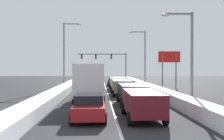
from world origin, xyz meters
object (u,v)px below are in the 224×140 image
Objects in this scene: suv_charcoal_center_lane_fourth at (93,82)px; traffic_light_gantry at (109,60)px; roadside_sign_right at (169,61)px; sedan_red_center_lane_nearest at (89,106)px; sedan_navy_right_lane_fifth at (114,81)px; suv_silver_center_lane_third at (94,85)px; suv_black_right_lane_second at (131,92)px; suv_tan_right_lane_third at (121,86)px; box_truck_center_lane_second at (90,81)px; suv_gray_center_lane_fifth at (96,80)px; suv_maroon_right_lane_nearest at (142,102)px; suv_white_right_lane_fourth at (117,82)px; street_lamp_right_near at (187,49)px; street_lamp_left_mid at (66,50)px; street_lamp_right_mid at (143,54)px.

suv_charcoal_center_lane_fourth is 0.46× the size of traffic_light_gantry.
sedan_red_center_lane_nearest is at bearing -116.90° from roadside_sign_right.
roadside_sign_right reaches higher than sedan_navy_right_lane_fifth.
roadside_sign_right is (10.83, 6.06, 3.00)m from suv_silver_center_lane_third.
suv_black_right_lane_second is 10.01m from suv_silver_center_lane_third.
box_truck_center_lane_second reaches higher than suv_tan_right_lane_third.
box_truck_center_lane_second is 14.59m from suv_charcoal_center_lane_fourth.
suv_charcoal_center_lane_fourth is (-3.37, -5.63, 0.25)m from sedan_navy_right_lane_fifth.
suv_silver_center_lane_third is 0.89× the size of roadside_sign_right.
suv_silver_center_lane_third is (-3.09, -11.86, 0.25)m from sedan_navy_right_lane_fifth.
roadside_sign_right is at bearing -30.26° from suv_gray_center_lane_fifth.
suv_gray_center_lane_fifth reaches higher than sedan_red_center_lane_nearest.
traffic_light_gantry is (3.10, 18.93, 3.71)m from suv_charcoal_center_lane_fourth.
suv_maroon_right_lane_nearest and suv_silver_center_lane_third have the same top height.
suv_tan_right_lane_third is 1.00× the size of suv_white_right_lane_fourth.
sedan_navy_right_lane_fifth is (-0.22, 21.31, -0.25)m from suv_black_right_lane_second.
roadside_sign_right is at bearing -67.22° from traffic_light_gantry.
suv_charcoal_center_lane_fourth is (-0.11, 14.56, -0.88)m from box_truck_center_lane_second.
street_lamp_right_near is at bearing -82.24° from traffic_light_gantry.
sedan_navy_right_lane_fifth is 10.33m from street_lamp_left_mid.
suv_gray_center_lane_fifth is at bearing 152.69° from street_lamp_right_mid.
suv_maroon_right_lane_nearest is at bearing -80.80° from suv_charcoal_center_lane_fourth.
traffic_light_gantry reaches higher than suv_white_right_lane_fourth.
box_truck_center_lane_second is at bearing -89.55° from suv_charcoal_center_lane_fourth.
suv_black_right_lane_second is at bearing 89.04° from suv_maroon_right_lane_nearest.
suv_silver_center_lane_third is 13.42m from street_lamp_right_near.
box_truck_center_lane_second is at bearing -95.09° from traffic_light_gantry.
sedan_red_center_lane_nearest is at bearing -98.94° from suv_white_right_lane_fourth.
suv_gray_center_lane_fifth is 0.46× the size of traffic_light_gantry.
traffic_light_gantry reaches higher than roadside_sign_right.
suv_black_right_lane_second is at bearing 167.21° from street_lamp_right_near.
suv_maroon_right_lane_nearest is 1.09× the size of sedan_navy_right_lane_fifth.
street_lamp_left_mid is (-7.35, 15.57, 4.53)m from suv_black_right_lane_second.
suv_gray_center_lane_fifth is at bearing 89.25° from suv_silver_center_lane_third.
traffic_light_gantry reaches higher than sedan_navy_right_lane_fifth.
sedan_navy_right_lane_fifth is at bearing 80.82° from box_truck_center_lane_second.
suv_gray_center_lane_fifth is (-2.96, 14.46, 0.00)m from suv_tan_right_lane_third.
suv_white_right_lane_fourth is (-0.14, 14.14, 0.00)m from suv_black_right_lane_second.
traffic_light_gantry is at bearing 80.70° from suv_charcoal_center_lane_fourth.
street_lamp_left_mid is (-11.43, -2.43, 0.39)m from street_lamp_right_mid.
suv_charcoal_center_lane_fourth is at bearing 115.50° from street_lamp_right_near.
roadside_sign_right is (11.12, -0.17, 3.00)m from suv_charcoal_center_lane_fourth.
sedan_navy_right_lane_fifth is 0.63× the size of box_truck_center_lane_second.
suv_maroon_right_lane_nearest is 0.46× the size of traffic_light_gantry.
suv_silver_center_lane_third is at bearing -130.81° from street_lamp_right_mid.
sedan_red_center_lane_nearest is at bearing 177.59° from suv_maroon_right_lane_nearest.
street_lamp_left_mid is 14.96m from roadside_sign_right.
roadside_sign_right reaches higher than suv_maroon_right_lane_nearest.
suv_maroon_right_lane_nearest is 0.56× the size of street_lamp_right_mid.
sedan_navy_right_lane_fifth is (-0.12, 27.21, -0.25)m from suv_maroon_right_lane_nearest.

